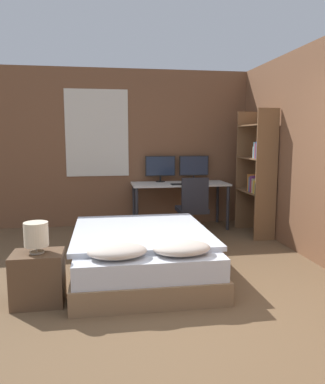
# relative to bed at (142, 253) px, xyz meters

# --- Properties ---
(ground_plane) EXTENTS (20.00, 20.00, 0.00)m
(ground_plane) POSITION_rel_bed_xyz_m (0.43, -1.26, -0.25)
(ground_plane) COLOR brown
(wall_back) EXTENTS (12.00, 0.08, 2.70)m
(wall_back) POSITION_rel_bed_xyz_m (0.42, 2.54, 1.11)
(wall_back) COLOR brown
(wall_back) RESTS_ON ground_plane
(wall_side_right) EXTENTS (0.06, 12.00, 2.70)m
(wall_side_right) POSITION_rel_bed_xyz_m (2.18, 0.24, 1.10)
(wall_side_right) COLOR brown
(wall_side_right) RESTS_ON ground_plane
(bed) EXTENTS (1.52, 1.96, 0.57)m
(bed) POSITION_rel_bed_xyz_m (0.00, 0.00, 0.00)
(bed) COLOR #846647
(bed) RESTS_ON ground_plane
(nightstand) EXTENTS (0.46, 0.36, 0.49)m
(nightstand) POSITION_rel_bed_xyz_m (-1.03, -0.60, -0.00)
(nightstand) COLOR brown
(nightstand) RESTS_ON ground_plane
(bedside_lamp) EXTENTS (0.22, 0.22, 0.29)m
(bedside_lamp) POSITION_rel_bed_xyz_m (-1.03, -0.60, 0.41)
(bedside_lamp) COLOR gray
(bedside_lamp) RESTS_ON nightstand
(desk) EXTENTS (1.63, 0.67, 0.77)m
(desk) POSITION_rel_bed_xyz_m (0.87, 2.13, 0.44)
(desk) COLOR beige
(desk) RESTS_ON ground_plane
(monitor_left) EXTENTS (0.52, 0.16, 0.45)m
(monitor_left) POSITION_rel_bed_xyz_m (0.57, 2.37, 0.78)
(monitor_left) COLOR black
(monitor_left) RESTS_ON desk
(monitor_right) EXTENTS (0.52, 0.16, 0.45)m
(monitor_right) POSITION_rel_bed_xyz_m (1.17, 2.37, 0.78)
(monitor_right) COLOR black
(monitor_right) RESTS_ON desk
(keyboard) EXTENTS (0.38, 0.13, 0.02)m
(keyboard) POSITION_rel_bed_xyz_m (0.87, 1.90, 0.53)
(keyboard) COLOR black
(keyboard) RESTS_ON desk
(computer_mouse) EXTENTS (0.07, 0.05, 0.04)m
(computer_mouse) POSITION_rel_bed_xyz_m (1.15, 1.90, 0.54)
(computer_mouse) COLOR black
(computer_mouse) RESTS_ON desk
(office_chair) EXTENTS (0.52, 0.52, 0.95)m
(office_chair) POSITION_rel_bed_xyz_m (0.93, 1.42, 0.13)
(office_chair) COLOR black
(office_chair) RESTS_ON ground_plane
(bookshelf) EXTENTS (0.33, 0.83, 1.96)m
(bookshelf) POSITION_rel_bed_xyz_m (1.96, 1.44, 0.79)
(bookshelf) COLOR brown
(bookshelf) RESTS_ON ground_plane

